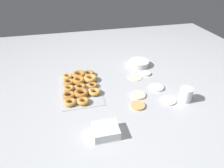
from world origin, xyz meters
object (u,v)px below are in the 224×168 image
object	(u,v)px
pancake_2	(138,95)
batter_bowl	(139,63)
pancake_0	(138,106)
pancake_1	(135,77)
donut_tray	(80,85)
paper_cup	(186,94)
pancake_5	(146,74)
container_stack	(106,131)
pancake_4	(157,87)
pancake_3	(168,100)

from	to	relation	value
pancake_2	batter_bowl	bearing A→B (deg)	159.94
pancake_0	pancake_1	distance (m)	0.39
donut_tray	paper_cup	xyz separation A→B (m)	(0.34, 0.71, 0.03)
batter_bowl	paper_cup	world-z (taller)	paper_cup
pancake_5	paper_cup	xyz separation A→B (m)	(0.41, 0.13, 0.04)
pancake_0	pancake_1	world-z (taller)	pancake_0
donut_tray	paper_cup	world-z (taller)	paper_cup
pancake_0	container_stack	distance (m)	0.33
pancake_0	pancake_5	bearing A→B (deg)	151.47
container_stack	pancake_4	bearing A→B (deg)	127.74
pancake_2	pancake_5	size ratio (longest dim) A/B	1.36
donut_tray	batter_bowl	size ratio (longest dim) A/B	2.56
pancake_1	donut_tray	size ratio (longest dim) A/B	0.24
pancake_0	pancake_3	distance (m)	0.23
pancake_2	container_stack	world-z (taller)	container_stack
pancake_2	pancake_3	distance (m)	0.22
paper_cup	pancake_4	bearing A→B (deg)	-144.74
pancake_1	pancake_4	bearing A→B (deg)	30.28
pancake_4	paper_cup	xyz separation A→B (m)	(0.19, 0.13, 0.04)
pancake_0	pancake_5	distance (m)	0.46
pancake_4	batter_bowl	size ratio (longest dim) A/B	0.56
pancake_1	batter_bowl	bearing A→B (deg)	152.89
pancake_0	pancake_2	bearing A→B (deg)	159.16
pancake_0	pancake_1	xyz separation A→B (m)	(-0.37, 0.11, -0.00)
donut_tray	pancake_4	bearing A→B (deg)	74.92
pancake_1	pancake_2	size ratio (longest dim) A/B	1.07
pancake_4	pancake_1	bearing A→B (deg)	-149.72
pancake_0	container_stack	size ratio (longest dim) A/B	0.68
container_stack	paper_cup	distance (m)	0.65
pancake_1	donut_tray	distance (m)	0.47
pancake_0	paper_cup	world-z (taller)	paper_cup
pancake_2	pancake_3	xyz separation A→B (m)	(0.11, 0.19, -0.00)
donut_tray	pancake_1	bearing A→B (deg)	94.52
pancake_1	batter_bowl	xyz separation A→B (m)	(-0.21, 0.11, 0.02)
pancake_3	batter_bowl	distance (m)	0.57
pancake_5	pancake_1	bearing A→B (deg)	-74.43
pancake_1	pancake_4	size ratio (longest dim) A/B	1.09
pancake_1	pancake_3	bearing A→B (deg)	19.33
pancake_2	donut_tray	size ratio (longest dim) A/B	0.22
pancake_3	paper_cup	bearing A→B (deg)	81.76
pancake_0	pancake_4	xyz separation A→B (m)	(-0.18, 0.22, 0.00)
pancake_0	donut_tray	xyz separation A→B (m)	(-0.33, -0.36, 0.01)
batter_bowl	paper_cup	xyz separation A→B (m)	(0.59, 0.14, 0.03)
pancake_1	pancake_3	world-z (taller)	same
pancake_0	pancake_3	size ratio (longest dim) A/B	0.93
pancake_3	paper_cup	size ratio (longest dim) A/B	1.07
container_stack	pancake_2	bearing A→B (deg)	135.45
container_stack	donut_tray	bearing A→B (deg)	-170.14
pancake_5	container_stack	size ratio (longest dim) A/B	0.55
pancake_5	paper_cup	distance (m)	0.44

